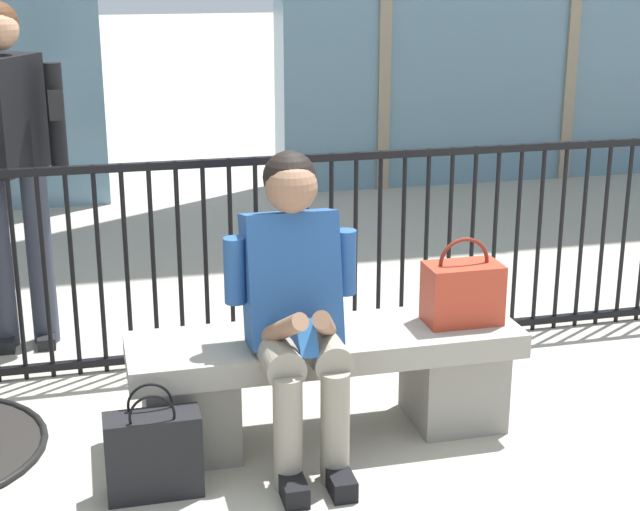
# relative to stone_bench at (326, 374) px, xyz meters

# --- Properties ---
(ground_plane) EXTENTS (60.00, 60.00, 0.00)m
(ground_plane) POSITION_rel_stone_bench_xyz_m (0.00, 0.00, -0.27)
(ground_plane) COLOR #A8A091
(stone_bench) EXTENTS (1.60, 0.44, 0.45)m
(stone_bench) POSITION_rel_stone_bench_xyz_m (0.00, 0.00, 0.00)
(stone_bench) COLOR gray
(stone_bench) RESTS_ON ground
(seated_person_with_phone) EXTENTS (0.52, 0.66, 1.21)m
(seated_person_with_phone) POSITION_rel_stone_bench_xyz_m (-0.15, -0.13, 0.38)
(seated_person_with_phone) COLOR gray
(seated_person_with_phone) RESTS_ON ground
(handbag_on_bench) EXTENTS (0.31, 0.18, 0.37)m
(handbag_on_bench) POSITION_rel_stone_bench_xyz_m (0.58, -0.01, 0.31)
(handbag_on_bench) COLOR #B23823
(handbag_on_bench) RESTS_ON stone_bench
(shopping_bag) EXTENTS (0.35, 0.14, 0.43)m
(shopping_bag) POSITION_rel_stone_bench_xyz_m (-0.73, -0.31, -0.10)
(shopping_bag) COLOR black
(shopping_bag) RESTS_ON ground
(bystander_at_railing) EXTENTS (0.55, 0.44, 1.71)m
(bystander_at_railing) POSITION_rel_stone_bench_xyz_m (-1.25, 1.34, 0.73)
(bystander_at_railing) COLOR #383D4C
(bystander_at_railing) RESTS_ON ground
(plaza_railing) EXTENTS (9.42, 0.04, 1.01)m
(plaza_railing) POSITION_rel_stone_bench_xyz_m (-0.00, 0.87, 0.24)
(plaza_railing) COLOR black
(plaza_railing) RESTS_ON ground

